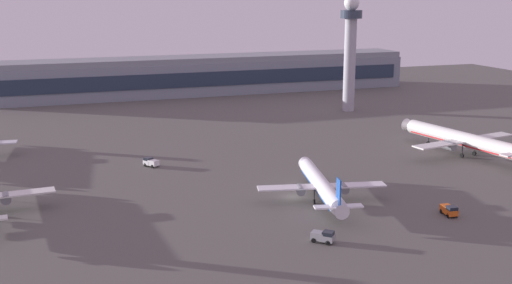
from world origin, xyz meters
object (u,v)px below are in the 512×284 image
(airplane_terminal_side, at_px, (321,185))
(baggage_tractor, at_px, (151,162))
(control_tower, at_px, (350,45))
(airplane_near_gate, at_px, (463,140))
(cargo_loader, at_px, (323,236))
(maintenance_van, at_px, (449,210))

(airplane_terminal_side, relative_size, baggage_tractor, 7.83)
(control_tower, bearing_deg, airplane_near_gate, -91.11)
(control_tower, relative_size, cargo_loader, 9.87)
(airplane_near_gate, relative_size, cargo_loader, 10.27)
(cargo_loader, bearing_deg, airplane_near_gate, 169.58)
(baggage_tractor, bearing_deg, airplane_near_gate, -44.48)
(airplane_near_gate, height_order, maintenance_van, airplane_near_gate)
(control_tower, height_order, airplane_near_gate, control_tower)
(control_tower, height_order, maintenance_van, control_tower)
(control_tower, height_order, cargo_loader, control_tower)
(control_tower, relative_size, airplane_terminal_side, 1.20)
(control_tower, distance_m, airplane_terminal_side, 110.75)
(control_tower, relative_size, baggage_tractor, 9.42)
(control_tower, distance_m, cargo_loader, 134.23)
(maintenance_van, xyz_separation_m, cargo_loader, (-29.97, -4.46, 0.00))
(baggage_tractor, height_order, maintenance_van, same)
(airplane_near_gate, bearing_deg, cargo_loader, -155.02)
(airplane_terminal_side, height_order, airplane_near_gate, airplane_near_gate)
(maintenance_van, bearing_deg, airplane_near_gate, -124.18)
(airplane_near_gate, height_order, baggage_tractor, airplane_near_gate)
(control_tower, height_order, airplane_terminal_side, control_tower)
(maintenance_van, bearing_deg, baggage_tractor, -43.07)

